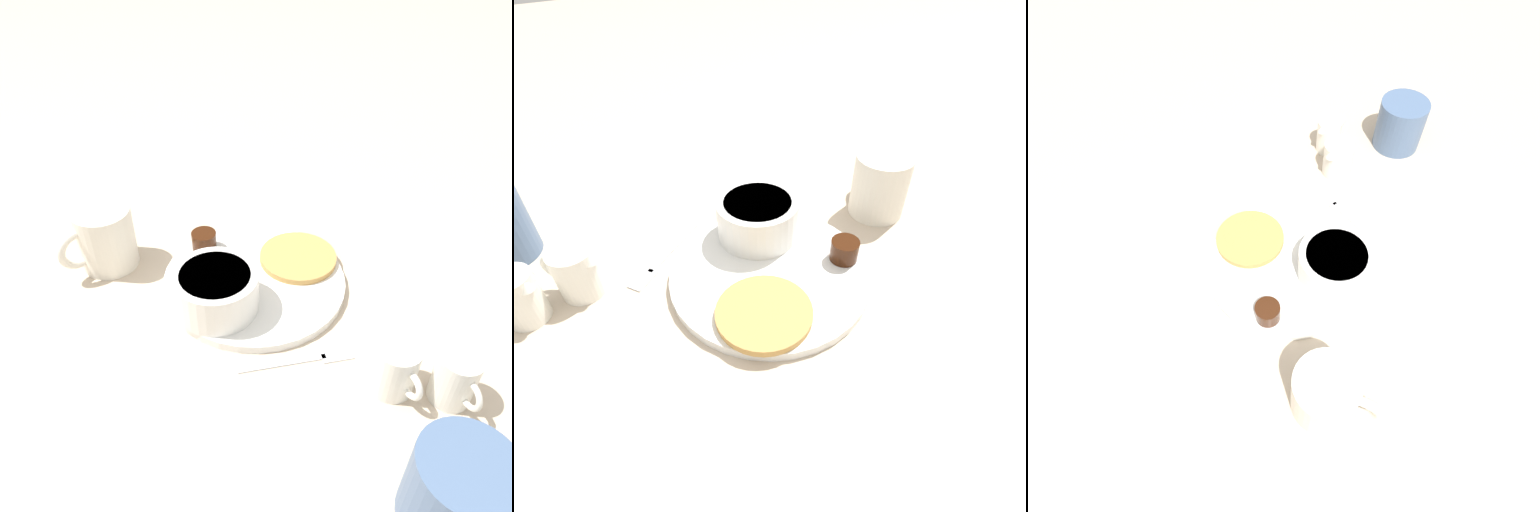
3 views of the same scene
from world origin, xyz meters
TOP-DOWN VIEW (x-y plane):
  - ground_plane at (0.00, 0.00)m, footprint 4.00×4.00m
  - plate at (0.00, 0.00)m, footprint 0.25×0.25m
  - pancake_stack at (-0.05, -0.06)m, footprint 0.11×0.11m
  - bowl at (0.03, 0.07)m, footprint 0.11×0.11m
  - syrup_cup at (0.09, -0.04)m, footprint 0.04×0.04m
  - butter_ramekin at (0.05, 0.08)m, footprint 0.04×0.04m
  - coffee_mug at (0.21, 0.03)m, footprint 0.08×0.11m
  - creamer_pitcher_near at (-0.20, 0.11)m, footprint 0.06×0.06m
  - creamer_pitcher_far at (-0.27, 0.10)m, footprint 0.05×0.06m
  - fork at (-0.11, 0.10)m, footprint 0.13×0.08m

SIDE VIEW (x-z plane):
  - ground_plane at x=0.00m, z-range 0.00..0.00m
  - fork at x=-0.11m, z-range 0.00..0.00m
  - plate at x=0.00m, z-range 0.00..0.01m
  - pancake_stack at x=-0.05m, z-range 0.01..0.02m
  - syrup_cup at x=0.09m, z-range 0.01..0.04m
  - butter_ramekin at x=0.05m, z-range 0.01..0.05m
  - creamer_pitcher_near at x=-0.20m, z-range 0.00..0.07m
  - creamer_pitcher_far at x=-0.27m, z-range 0.00..0.07m
  - bowl at x=0.03m, z-range 0.01..0.07m
  - coffee_mug at x=0.21m, z-range 0.00..0.09m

